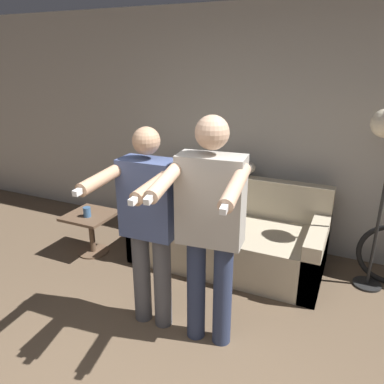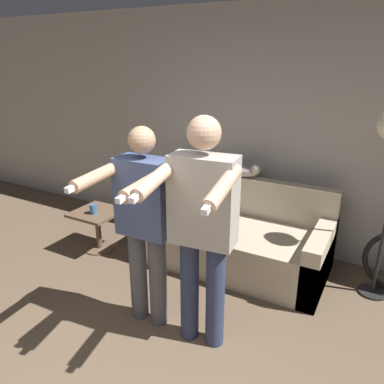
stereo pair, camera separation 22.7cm
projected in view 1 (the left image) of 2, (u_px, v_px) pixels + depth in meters
The scene contains 7 objects.
wall_back at pixel (271, 132), 4.03m from camera, with size 10.00×0.05×2.60m.
couch at pixel (229, 237), 3.95m from camera, with size 1.93×0.92×0.85m.
person_left at pixel (148, 219), 2.79m from camera, with size 0.50×0.69×1.61m.
person_right at pixel (210, 221), 2.57m from camera, with size 0.57×0.71×1.72m.
cat at pixel (239, 170), 4.04m from camera, with size 0.46×0.14×0.16m.
side_table at pixel (91, 225), 4.09m from camera, with size 0.49×0.49×0.46m.
cup at pixel (87, 212), 3.97m from camera, with size 0.08×0.08×0.11m.
Camera 1 is at (0.90, -0.86, 2.07)m, focal length 35.00 mm.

